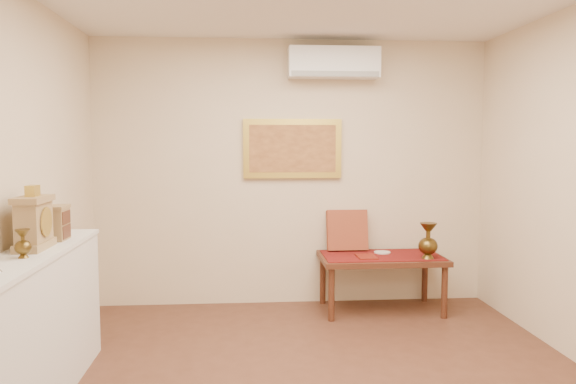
{
  "coord_description": "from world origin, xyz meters",
  "views": [
    {
      "loc": [
        -0.49,
        -3.48,
        1.66
      ],
      "look_at": [
        -0.13,
        1.15,
        1.25
      ],
      "focal_mm": 35.0,
      "sensor_mm": 36.0,
      "label": 1
    }
  ],
  "objects": [
    {
      "name": "menu",
      "position": [
        0.68,
        1.78,
        0.56
      ],
      "size": [
        0.18,
        0.25,
        0.01
      ],
      "primitive_type": "cube",
      "rotation": [
        0.0,
        0.0,
        0.01
      ],
      "color": "maroon",
      "rests_on": "table_cloth"
    },
    {
      "name": "brass_urn_tall",
      "position": [
        1.25,
        1.69,
        0.77
      ],
      "size": [
        0.19,
        0.19,
        0.42
      ],
      "primitive_type": null,
      "color": "brown",
      "rests_on": "table_cloth"
    },
    {
      "name": "plate",
      "position": [
        0.88,
        1.98,
        0.56
      ],
      "size": [
        0.16,
        0.16,
        0.01
      ],
      "primitive_type": "cylinder",
      "color": "white",
      "rests_on": "table_cloth"
    },
    {
      "name": "table_cloth",
      "position": [
        0.85,
        1.88,
        0.55
      ],
      "size": [
        1.14,
        0.59,
        0.01
      ],
      "primitive_type": "cube",
      "color": "maroon",
      "rests_on": "low_table"
    },
    {
      "name": "low_table",
      "position": [
        0.85,
        1.88,
        0.48
      ],
      "size": [
        1.2,
        0.7,
        0.55
      ],
      "color": "#4D2617",
      "rests_on": "floor"
    },
    {
      "name": "painting",
      "position": [
        0.0,
        2.22,
        1.6
      ],
      "size": [
        1.0,
        0.06,
        0.6
      ],
      "color": "gold",
      "rests_on": "wall_back"
    },
    {
      "name": "cushion",
      "position": [
        0.56,
        2.15,
        0.76
      ],
      "size": [
        0.41,
        0.18,
        0.43
      ],
      "primitive_type": "cube",
      "rotation": [
        -0.21,
        0.0,
        0.0
      ],
      "color": "maroon",
      "rests_on": "table_cloth"
    },
    {
      "name": "brass_urn_small",
      "position": [
        -1.8,
        -0.1,
        1.09
      ],
      "size": [
        0.1,
        0.1,
        0.22
      ],
      "primitive_type": null,
      "color": "brown",
      "rests_on": "display_ledge"
    },
    {
      "name": "wall_back",
      "position": [
        0.0,
        2.25,
        1.35
      ],
      "size": [
        4.0,
        0.02,
        2.7
      ],
      "primitive_type": "cube",
      "color": "beige",
      "rests_on": "ground"
    },
    {
      "name": "display_ledge",
      "position": [
        -1.82,
        0.0,
        0.49
      ],
      "size": [
        0.37,
        2.02,
        0.98
      ],
      "color": "silver",
      "rests_on": "floor"
    },
    {
      "name": "wall_front",
      "position": [
        0.0,
        -2.25,
        1.35
      ],
      "size": [
        4.0,
        0.02,
        2.7
      ],
      "primitive_type": "cube",
      "color": "beige",
      "rests_on": "ground"
    },
    {
      "name": "wooden_chest",
      "position": [
        -1.81,
        0.52,
        1.1
      ],
      "size": [
        0.16,
        0.21,
        0.24
      ],
      "color": "#A28253",
      "rests_on": "display_ledge"
    },
    {
      "name": "ac_unit",
      "position": [
        0.4,
        2.12,
        2.45
      ],
      "size": [
        0.9,
        0.25,
        0.3
      ],
      "color": "white",
      "rests_on": "wall_back"
    },
    {
      "name": "mantel_clock",
      "position": [
        -1.83,
        0.18,
        1.15
      ],
      "size": [
        0.17,
        0.36,
        0.41
      ],
      "color": "#A28253",
      "rests_on": "display_ledge"
    }
  ]
}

